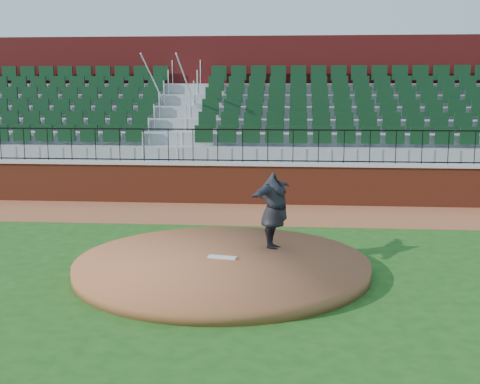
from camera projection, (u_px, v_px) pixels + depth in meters
The scene contains 10 objects.
ground at pixel (234, 268), 12.67m from camera, with size 90.00×90.00×0.00m, color #1C4A15.
warning_track at pixel (252, 214), 17.97m from camera, with size 34.00×3.20×0.01m, color brown.
field_wall at pixel (255, 185), 19.44m from camera, with size 34.00×0.35×1.20m, color maroon.
wall_cap at pixel (255, 164), 19.33m from camera, with size 34.00×0.45×0.10m, color #B7B7B7.
wall_railing at pixel (255, 146), 19.24m from camera, with size 34.00×0.05×1.00m, color black, non-canonical shape.
seating_stands at pixel (260, 124), 21.83m from camera, with size 34.00×5.10×4.60m, color gray, non-canonical shape.
concourse_wall at pixel (264, 108), 24.51m from camera, with size 34.00×0.50×5.50m, color maroon.
pitchers_mound at pixel (222, 266), 12.39m from camera, with size 5.79×5.79×0.25m, color brown.
pitching_rubber at pixel (222, 257), 12.46m from camera, with size 0.57×0.14×0.04m, color silver.
pitcher at pixel (274, 211), 13.11m from camera, with size 1.97×0.54×1.60m, color black.
Camera 1 is at (1.17, -12.18, 3.64)m, focal length 47.01 mm.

